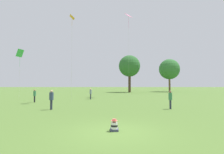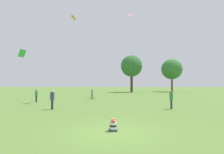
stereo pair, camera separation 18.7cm
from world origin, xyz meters
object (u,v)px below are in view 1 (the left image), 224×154
person_standing_3 (35,95)px  kite_2 (20,54)px  kite_1 (72,22)px  person_standing_2 (170,98)px  seated_toddler (114,126)px  distant_tree_1 (129,66)px  person_standing_0 (91,93)px  kite_0 (129,18)px  distant_tree_0 (169,69)px  person_standing_1 (51,98)px

person_standing_3 → kite_2: (-4.13, 4.30, 5.85)m
kite_1 → person_standing_2: bearing=-96.5°
seated_toddler → distant_tree_1: bearing=83.4°
distant_tree_1 → kite_2: bearing=-128.7°
person_standing_0 → person_standing_3: (-6.51, -4.21, -0.03)m
person_standing_0 → kite_1: size_ratio=0.15×
person_standing_0 → kite_0: (6.36, 5.72, 13.65)m
seated_toddler → distant_tree_0: (18.51, 45.60, 6.74)m
person_standing_1 → kite_2: bearing=156.1°
seated_toddler → person_standing_3: (-9.54, 13.56, 0.72)m
kite_0 → distant_tree_0: kite_0 is taller
person_standing_0 → distant_tree_0: size_ratio=0.16×
distant_tree_0 → kite_2: bearing=-139.2°
person_standing_2 → kite_1: bearing=22.5°
person_standing_1 → kite_1: bearing=115.7°
person_standing_0 → person_standing_2: 13.32m
kite_2 → person_standing_3: bearing=104.1°
kite_2 → distant_tree_1: bearing=-158.5°
distant_tree_1 → seated_toddler: bearing=-97.6°
seated_toddler → kite_0: (3.33, 23.49, 14.40)m
person_standing_3 → kite_0: 21.25m
seated_toddler → kite_1: size_ratio=0.05×
person_standing_1 → kite_1: (0.30, 6.72, 9.25)m
person_standing_3 → distant_tree_1: (15.15, 28.40, 6.58)m
person_standing_1 → distant_tree_1: size_ratio=0.16×
person_standing_2 → person_standing_1: bearing=55.9°
kite_0 → seated_toddler: bearing=-96.2°
person_standing_0 → kite_0: bearing=-101.3°
kite_0 → distant_tree_0: 27.89m
seated_toddler → person_standing_3: size_ratio=0.37×
person_standing_2 → distant_tree_1: (0.33, 34.61, 6.54)m
person_standing_1 → person_standing_3: size_ratio=1.08×
seated_toddler → kite_0: 27.75m
seated_toddler → person_standing_1: size_ratio=0.34×
seated_toddler → person_standing_0: 18.04m
kite_2 → distant_tree_0: (32.19, 27.74, 0.17)m
kite_0 → distant_tree_1: kite_0 is taller
person_standing_1 → distant_tree_0: (23.85, 38.47, 5.95)m
kite_1 → distant_tree_0: size_ratio=1.09×
person_standing_0 → distant_tree_0: bearing=-91.0°
person_standing_2 → kite_0: kite_0 is taller
seated_toddler → person_standing_0: (-3.03, 17.77, 0.75)m
person_standing_3 → distant_tree_1: distant_tree_1 is taller
person_standing_2 → distant_tree_1: distant_tree_1 is taller
person_standing_0 → person_standing_2: size_ratio=0.99×
kite_1 → person_standing_1: bearing=-156.9°
person_standing_1 → person_standing_2: size_ratio=1.04×
person_standing_2 → distant_tree_1: size_ratio=0.15×
person_standing_1 → kite_0: bearing=90.3°
person_standing_1 → person_standing_2: bearing=29.5°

